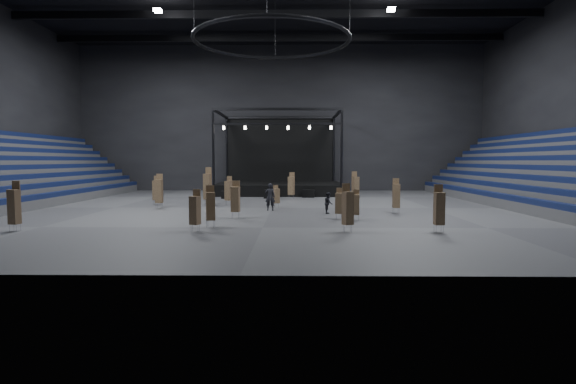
{
  "coord_description": "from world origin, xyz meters",
  "views": [
    {
      "loc": [
        1.78,
        -35.33,
        3.73
      ],
      "look_at": [
        1.29,
        -2.0,
        1.4
      ],
      "focal_mm": 28.0,
      "sensor_mm": 36.0,
      "label": 1
    }
  ],
  "objects_px": {
    "chair_stack_2": "(208,186)",
    "chair_stack_8": "(439,208)",
    "chair_stack_0": "(396,195)",
    "chair_stack_3": "(356,204)",
    "chair_stack_11": "(276,195)",
    "chair_stack_14": "(339,203)",
    "crew_member": "(328,203)",
    "chair_stack_7": "(195,210)",
    "flight_case_left": "(227,195)",
    "chair_stack_4": "(14,206)",
    "flight_case_right": "(308,194)",
    "chair_stack_15": "(156,190)",
    "chair_stack_12": "(235,199)",
    "flight_case_mid": "(271,194)",
    "chair_stack_1": "(210,205)",
    "chair_stack_10": "(291,185)",
    "man_center": "(270,197)",
    "chair_stack_9": "(348,207)",
    "chair_stack_6": "(228,190)",
    "chair_stack_5": "(159,191)",
    "stage": "(279,181)",
    "chair_stack_13": "(355,187)"
  },
  "relations": [
    {
      "from": "flight_case_mid",
      "to": "chair_stack_1",
      "type": "distance_m",
      "value": 19.38
    },
    {
      "from": "chair_stack_1",
      "to": "crew_member",
      "type": "relative_size",
      "value": 1.57
    },
    {
      "from": "flight_case_right",
      "to": "chair_stack_2",
      "type": "xyz_separation_m",
      "value": [
        -8.75,
        -7.64,
        1.21
      ]
    },
    {
      "from": "chair_stack_2",
      "to": "chair_stack_9",
      "type": "relative_size",
      "value": 1.25
    },
    {
      "from": "chair_stack_3",
      "to": "chair_stack_9",
      "type": "bearing_deg",
      "value": -92.19
    },
    {
      "from": "chair_stack_4",
      "to": "chair_stack_12",
      "type": "relative_size",
      "value": 1.09
    },
    {
      "from": "flight_case_mid",
      "to": "chair_stack_0",
      "type": "bearing_deg",
      "value": -52.15
    },
    {
      "from": "chair_stack_0",
      "to": "chair_stack_4",
      "type": "relative_size",
      "value": 0.93
    },
    {
      "from": "chair_stack_3",
      "to": "man_center",
      "type": "distance_m",
      "value": 7.92
    },
    {
      "from": "chair_stack_4",
      "to": "chair_stack_7",
      "type": "relative_size",
      "value": 1.2
    },
    {
      "from": "chair_stack_12",
      "to": "chair_stack_6",
      "type": "bearing_deg",
      "value": 106.86
    },
    {
      "from": "flight_case_left",
      "to": "chair_stack_14",
      "type": "xyz_separation_m",
      "value": [
        9.47,
        -15.35,
        0.69
      ]
    },
    {
      "from": "chair_stack_15",
      "to": "crew_member",
      "type": "height_order",
      "value": "chair_stack_15"
    },
    {
      "from": "chair_stack_4",
      "to": "stage",
      "type": "bearing_deg",
      "value": 73.56
    },
    {
      "from": "chair_stack_9",
      "to": "flight_case_left",
      "type": "bearing_deg",
      "value": 90.74
    },
    {
      "from": "flight_case_mid",
      "to": "chair_stack_13",
      "type": "distance_m",
      "value": 9.05
    },
    {
      "from": "flight_case_mid",
      "to": "chair_stack_3",
      "type": "relative_size",
      "value": 0.68
    },
    {
      "from": "flight_case_left",
      "to": "chair_stack_8",
      "type": "distance_m",
      "value": 24.98
    },
    {
      "from": "chair_stack_1",
      "to": "chair_stack_9",
      "type": "distance_m",
      "value": 7.64
    },
    {
      "from": "flight_case_right",
      "to": "chair_stack_15",
      "type": "relative_size",
      "value": 0.49
    },
    {
      "from": "chair_stack_6",
      "to": "man_center",
      "type": "distance_m",
      "value": 5.48
    },
    {
      "from": "flight_case_left",
      "to": "chair_stack_4",
      "type": "relative_size",
      "value": 0.41
    },
    {
      "from": "chair_stack_0",
      "to": "chair_stack_3",
      "type": "xyz_separation_m",
      "value": [
        -3.38,
        -3.88,
        -0.25
      ]
    },
    {
      "from": "stage",
      "to": "chair_stack_9",
      "type": "xyz_separation_m",
      "value": [
        4.55,
        -28.22,
        -0.15
      ]
    },
    {
      "from": "chair_stack_8",
      "to": "chair_stack_7",
      "type": "bearing_deg",
      "value": 179.18
    },
    {
      "from": "flight_case_left",
      "to": "crew_member",
      "type": "distance_m",
      "value": 15.31
    },
    {
      "from": "chair_stack_4",
      "to": "chair_stack_11",
      "type": "distance_m",
      "value": 18.11
    },
    {
      "from": "flight_case_left",
      "to": "chair_stack_10",
      "type": "height_order",
      "value": "chair_stack_10"
    },
    {
      "from": "chair_stack_2",
      "to": "chair_stack_7",
      "type": "xyz_separation_m",
      "value": [
        2.13,
        -14.35,
        -0.44
      ]
    },
    {
      "from": "flight_case_left",
      "to": "flight_case_right",
      "type": "xyz_separation_m",
      "value": [
        8.02,
        1.43,
        0.03
      ]
    },
    {
      "from": "chair_stack_8",
      "to": "crew_member",
      "type": "bearing_deg",
      "value": 121.26
    },
    {
      "from": "chair_stack_2",
      "to": "chair_stack_15",
      "type": "relative_size",
      "value": 1.3
    },
    {
      "from": "chair_stack_4",
      "to": "chair_stack_12",
      "type": "height_order",
      "value": "chair_stack_4"
    },
    {
      "from": "chair_stack_9",
      "to": "crew_member",
      "type": "relative_size",
      "value": 1.69
    },
    {
      "from": "flight_case_right",
      "to": "chair_stack_2",
      "type": "height_order",
      "value": "chair_stack_2"
    },
    {
      "from": "crew_member",
      "to": "chair_stack_7",
      "type": "bearing_deg",
      "value": 142.11
    },
    {
      "from": "stage",
      "to": "chair_stack_0",
      "type": "distance_m",
      "value": 21.7
    },
    {
      "from": "chair_stack_2",
      "to": "chair_stack_8",
      "type": "bearing_deg",
      "value": -28.72
    },
    {
      "from": "flight_case_left",
      "to": "chair_stack_3",
      "type": "height_order",
      "value": "chair_stack_3"
    },
    {
      "from": "flight_case_right",
      "to": "chair_stack_2",
      "type": "relative_size",
      "value": 0.38
    },
    {
      "from": "chair_stack_11",
      "to": "chair_stack_6",
      "type": "bearing_deg",
      "value": 131.65
    },
    {
      "from": "chair_stack_11",
      "to": "chair_stack_14",
      "type": "relative_size",
      "value": 0.9
    },
    {
      "from": "chair_stack_11",
      "to": "chair_stack_14",
      "type": "bearing_deg",
      "value": -81.99
    },
    {
      "from": "chair_stack_4",
      "to": "chair_stack_5",
      "type": "distance_m",
      "value": 12.29
    },
    {
      "from": "chair_stack_9",
      "to": "chair_stack_15",
      "type": "xyz_separation_m",
      "value": [
        -14.58,
        14.59,
        -0.04
      ]
    },
    {
      "from": "chair_stack_15",
      "to": "chair_stack_10",
      "type": "bearing_deg",
      "value": 28.89
    },
    {
      "from": "chair_stack_4",
      "to": "chair_stack_6",
      "type": "relative_size",
      "value": 1.1
    },
    {
      "from": "chair_stack_1",
      "to": "chair_stack_10",
      "type": "xyz_separation_m",
      "value": [
        4.38,
        18.45,
        0.12
      ]
    },
    {
      "from": "chair_stack_7",
      "to": "chair_stack_13",
      "type": "bearing_deg",
      "value": 76.71
    },
    {
      "from": "chair_stack_3",
      "to": "chair_stack_15",
      "type": "distance_m",
      "value": 18.56
    }
  ]
}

